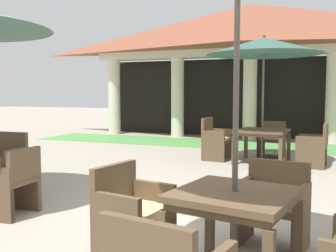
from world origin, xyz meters
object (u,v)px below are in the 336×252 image
Objects in this scene: patio_table_near_foreground at (235,205)px; patio_chair_mid_right_east at (10,183)px; patio_chair_mid_left_north at (272,140)px; patio_chair_mid_left_west at (216,141)px; patio_umbrella_mid_left at (264,47)px; patio_chair_mid_left_east at (313,147)px; patio_chair_near_foreground_west at (132,216)px; patio_chair_near_foreground_north at (272,206)px; patio_chair_mid_right_north at (2,163)px; patio_table_mid_left at (262,134)px.

patio_table_near_foreground is 3.03m from patio_chair_mid_right_east.
patio_chair_mid_left_north is 6.26m from patio_chair_mid_right_east.
patio_table_near_foreground is 1.05× the size of patio_chair_mid_left_west.
patio_umbrella_mid_left is 2.25m from patio_chair_mid_left_west.
patio_chair_mid_left_west reaches higher than patio_chair_mid_left_east.
patio_chair_mid_left_north is at bearing -25.41° from patio_chair_mid_right_east.
patio_chair_mid_left_east reaches higher than patio_chair_near_foreground_west.
patio_chair_mid_left_east is at bearing 135.04° from patio_chair_mid_left_north.
patio_chair_mid_left_north is at bearing -73.03° from patio_chair_near_foreground_north.
patio_chair_mid_left_east is 5.76m from patio_chair_mid_right_north.
patio_chair_near_foreground_west is at bearing 169.94° from patio_table_near_foreground.
patio_chair_mid_right_north is (-1.05, 0.96, 0.01)m from patio_chair_mid_right_east.
patio_chair_mid_left_north is (1.11, 0.94, -0.05)m from patio_chair_mid_left_west.
patio_umbrella_mid_left is 2.27m from patio_chair_mid_left_east.
patio_chair_near_foreground_north is 0.99× the size of patio_chair_mid_right_east.
patio_chair_mid_right_east is (-3.08, -0.16, 0.00)m from patio_chair_near_foreground_north.
patio_chair_mid_right_east is at bearing -115.96° from patio_umbrella_mid_left.
patio_chair_mid_right_east reaches higher than patio_chair_mid_left_north.
patio_chair_near_foreground_north is 0.88× the size of patio_chair_mid_left_west.
patio_chair_mid_left_north is 0.92× the size of patio_chair_mid_left_east.
patio_umbrella_mid_left is 3.08× the size of patio_chair_mid_right_north.
patio_chair_near_foreground_north is (0.17, 0.95, -0.24)m from patio_table_near_foreground.
patio_chair_mid_left_west is at bearing 175.39° from patio_table_mid_left.
patio_umbrella_mid_left is at bearing -173.71° from patio_chair_near_foreground_west.
patio_table_mid_left is 5.08m from patio_chair_mid_right_north.
patio_chair_near_foreground_north is 0.75× the size of patio_table_mid_left.
patio_chair_near_foreground_north is at bearing -80.57° from patio_table_mid_left.
patio_table_near_foreground is 1.21× the size of patio_chair_mid_left_north.
patio_table_near_foreground is at bearing -83.87° from patio_umbrella_mid_left.
patio_chair_near_foreground_north is 5.01m from patio_chair_mid_left_west.
patio_table_near_foreground is at bearing 153.36° from patio_chair_mid_right_north.
patio_chair_mid_left_west reaches higher than patio_chair_mid_right_east.
patio_chair_mid_right_east reaches higher than patio_table_near_foreground.
patio_chair_mid_left_west is (-1.79, 4.68, 0.03)m from patio_chair_near_foreground_north.
patio_chair_near_foreground_north is 4.21m from patio_chair_mid_right_north.
patio_chair_near_foreground_west is 3.40m from patio_chair_mid_right_north.
patio_chair_near_foreground_north is 4.52m from patio_chair_mid_left_east.
patio_chair_mid_right_east is at bearing -10.26° from patio_chair_mid_left_west.
patio_chair_mid_right_east is (-2.91, 0.79, -0.24)m from patio_table_near_foreground.
patio_table_mid_left is 1.06m from patio_chair_mid_left_north.
patio_chair_mid_left_east is (0.43, 5.46, -0.24)m from patio_table_near_foreground.
patio_chair_mid_right_north reaches higher than patio_chair_near_foreground_north.
patio_chair_mid_left_north is 1.45m from patio_chair_mid_left_east.
patio_chair_near_foreground_west reaches higher than patio_table_near_foreground.
patio_chair_mid_right_north is at bearing -107.55° from patio_chair_near_foreground_west.
patio_chair_mid_right_north is (-2.34, -3.88, -0.02)m from patio_chair_mid_left_west.
patio_chair_mid_right_east is (-2.40, -5.78, 0.02)m from patio_chair_mid_left_north.
patio_chair_near_foreground_west is 2.06m from patio_chair_mid_right_east.
patio_table_near_foreground is 4.34m from patio_chair_mid_right_north.
patio_chair_mid_right_east is (-3.34, -4.67, -0.00)m from patio_chair_mid_left_east.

